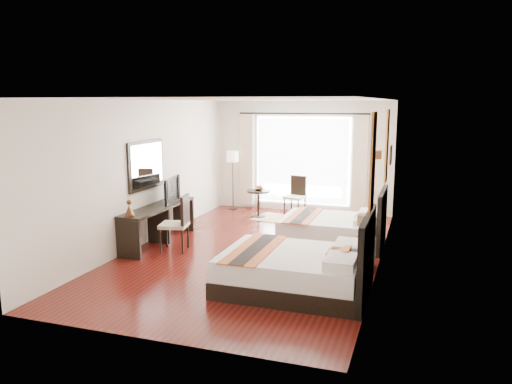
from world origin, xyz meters
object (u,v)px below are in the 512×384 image
(television, at_px, (168,190))
(nightstand, at_px, (362,254))
(bed_far, at_px, (335,229))
(window_chair, at_px, (295,203))
(floor_lamp, at_px, (233,160))
(console_desk, at_px, (159,225))
(side_table, at_px, (258,204))
(table_lamp, at_px, (364,222))
(desk_chair, at_px, (176,234))
(bed_near, at_px, (299,269))
(fruit_bowl, at_px, (259,189))
(vase, at_px, (360,238))

(television, bearing_deg, nightstand, -109.32)
(bed_far, relative_size, window_chair, 2.07)
(window_chair, bearing_deg, floor_lamp, -82.22)
(console_desk, distance_m, side_table, 3.05)
(table_lamp, relative_size, window_chair, 0.41)
(floor_lamp, bearing_deg, console_desk, -93.74)
(desk_chair, xyz_separation_m, side_table, (0.59, 3.18, 0.00))
(bed_near, bearing_deg, console_desk, 154.09)
(bed_near, distance_m, television, 3.81)
(desk_chair, xyz_separation_m, fruit_bowl, (0.59, 3.19, 0.36))
(side_table, bearing_deg, floor_lamp, 144.60)
(window_chair, bearing_deg, nightstand, 42.32)
(bed_far, bearing_deg, side_table, 141.35)
(television, height_order, floor_lamp, floor_lamp)
(console_desk, height_order, window_chair, window_chair)
(console_desk, height_order, fruit_bowl, console_desk)
(table_lamp, distance_m, desk_chair, 3.47)
(table_lamp, distance_m, side_table, 4.12)
(table_lamp, relative_size, console_desk, 0.18)
(floor_lamp, xyz_separation_m, side_table, (0.91, -0.65, -0.95))
(fruit_bowl, bearing_deg, desk_chair, -100.56)
(vase, relative_size, console_desk, 0.06)
(vase, relative_size, floor_lamp, 0.09)
(console_desk, xyz_separation_m, floor_lamp, (0.23, 3.48, 0.90))
(nightstand, xyz_separation_m, window_chair, (-2.06, 3.58, 0.05))
(nightstand, bearing_deg, console_desk, 176.55)
(vase, height_order, window_chair, window_chair)
(vase, distance_m, side_table, 4.33)
(television, xyz_separation_m, fruit_bowl, (1.12, 2.46, -0.33))
(desk_chair, bearing_deg, console_desk, -44.01)
(bed_near, xyz_separation_m, television, (-3.20, 1.95, 0.70))
(bed_far, xyz_separation_m, table_lamp, (0.69, -1.22, 0.48))
(vase, height_order, desk_chair, desk_chair)
(bed_near, distance_m, nightstand, 1.53)
(side_table, bearing_deg, bed_far, -38.65)
(bed_far, distance_m, window_chair, 2.63)
(vase, xyz_separation_m, window_chair, (-2.04, 3.78, -0.27))
(console_desk, bearing_deg, vase, -6.33)
(console_desk, relative_size, fruit_bowl, 10.13)
(desk_chair, bearing_deg, floor_lamp, -97.04)
(television, xyz_separation_m, side_table, (1.12, 2.44, -0.68))
(fruit_bowl, bearing_deg, console_desk, -111.92)
(table_lamp, bearing_deg, nightstand, -91.33)
(bed_near, relative_size, table_lamp, 5.51)
(bed_far, relative_size, fruit_bowl, 9.14)
(desk_chair, relative_size, floor_lamp, 0.70)
(television, bearing_deg, table_lamp, -107.58)
(floor_lamp, distance_m, side_table, 1.47)
(table_lamp, distance_m, fruit_bowl, 4.11)
(console_desk, bearing_deg, floor_lamp, 86.26)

